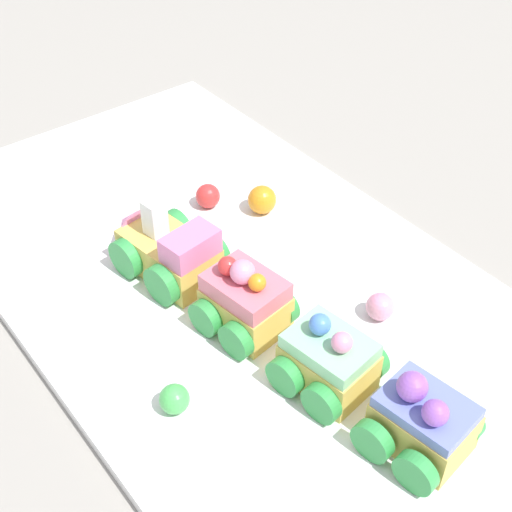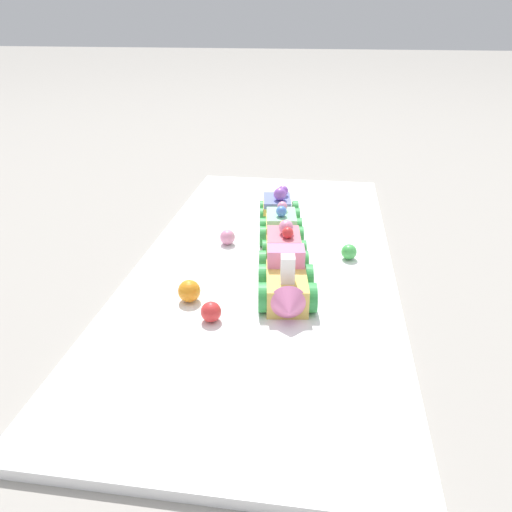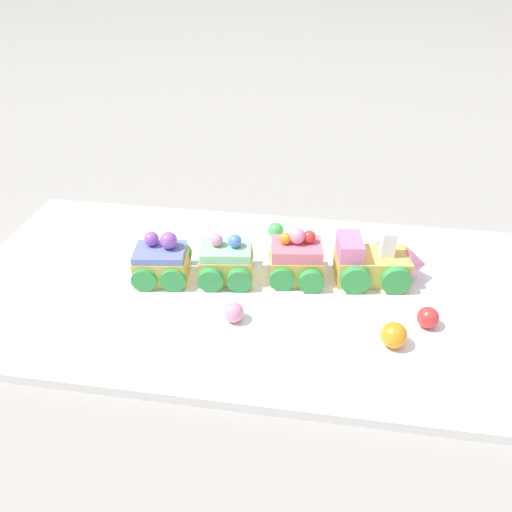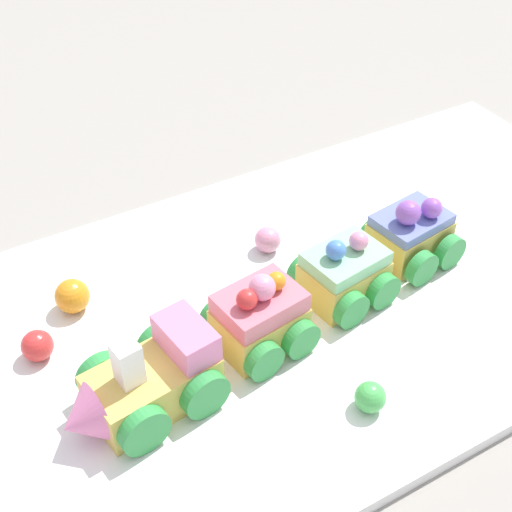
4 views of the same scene
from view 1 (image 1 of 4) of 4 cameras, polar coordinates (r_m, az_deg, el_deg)
The scene contains 10 objects.
ground_plane at distance 0.61m, azimuth 2.04°, elevation -5.89°, with size 10.00×10.00×0.00m, color gray.
display_board at distance 0.60m, azimuth 2.06°, elevation -5.50°, with size 0.80×0.36×0.01m, color white.
cake_train_locomotive at distance 0.63m, azimuth -7.34°, elevation 0.62°, with size 0.12×0.08×0.07m.
cake_car_strawberry at distance 0.57m, azimuth -0.86°, elevation -3.72°, with size 0.07×0.08×0.07m.
cake_car_mint at distance 0.54m, azimuth 5.81°, elevation -8.43°, with size 0.07×0.08×0.06m.
cake_car_blueberry at distance 0.51m, azimuth 12.91°, elevation -13.02°, with size 0.07×0.08×0.06m.
gumball_pink at distance 0.60m, azimuth 9.91°, elevation -4.01°, with size 0.02×0.02×0.02m, color pink.
gumball_green at distance 0.53m, azimuth -6.55°, elevation -11.29°, with size 0.02×0.02×0.02m, color #4CBC56.
gumball_orange at distance 0.70m, azimuth 0.49°, elevation 4.53°, with size 0.03×0.03×0.03m, color orange.
gumball_red at distance 0.71m, azimuth -3.87°, elevation 4.81°, with size 0.02×0.02×0.02m, color red.
Camera 1 is at (-0.31, 0.27, 0.44)m, focal length 50.00 mm.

